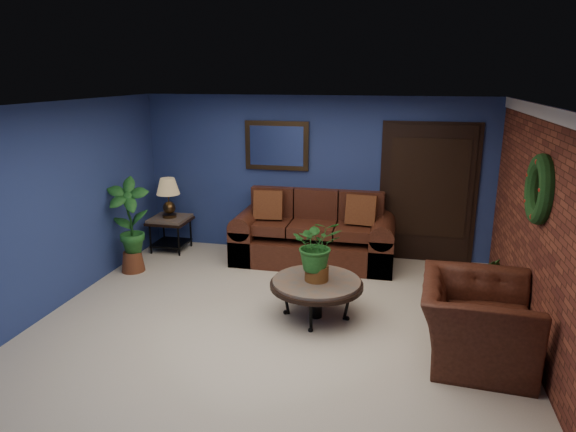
% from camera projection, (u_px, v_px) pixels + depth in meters
% --- Properties ---
extents(floor, '(5.50, 5.50, 0.00)m').
position_uv_depth(floor, '(278.00, 319.00, 6.09)').
color(floor, beige).
rests_on(floor, ground).
extents(wall_back, '(5.50, 0.04, 2.50)m').
position_uv_depth(wall_back, '(314.00, 176.00, 8.11)').
color(wall_back, navy).
rests_on(wall_back, ground).
extents(wall_left, '(0.04, 5.00, 2.50)m').
position_uv_depth(wall_left, '(61.00, 205.00, 6.32)').
color(wall_left, navy).
rests_on(wall_left, ground).
extents(wall_right_brick, '(0.04, 5.00, 2.50)m').
position_uv_depth(wall_right_brick, '(541.00, 234.00, 5.18)').
color(wall_right_brick, brown).
rests_on(wall_right_brick, ground).
extents(ceiling, '(5.50, 5.00, 0.02)m').
position_uv_depth(ceiling, '(277.00, 104.00, 5.42)').
color(ceiling, silver).
rests_on(ceiling, wall_back).
extents(crown_molding, '(0.03, 5.00, 0.14)m').
position_uv_depth(crown_molding, '(554.00, 116.00, 4.87)').
color(crown_molding, white).
rests_on(crown_molding, wall_right_brick).
extents(wall_mirror, '(1.02, 0.06, 0.77)m').
position_uv_depth(wall_mirror, '(277.00, 146.00, 8.07)').
color(wall_mirror, '#473119').
rests_on(wall_mirror, wall_back).
extents(closet_door, '(1.44, 0.06, 2.18)m').
position_uv_depth(closet_door, '(428.00, 194.00, 7.77)').
color(closet_door, black).
rests_on(closet_door, wall_back).
extents(wreath, '(0.16, 0.72, 0.72)m').
position_uv_depth(wreath, '(540.00, 189.00, 5.12)').
color(wreath, black).
rests_on(wreath, wall_right_brick).
extents(sofa, '(2.43, 1.05, 1.09)m').
position_uv_depth(sofa, '(315.00, 238.00, 7.94)').
color(sofa, '#4A2115').
rests_on(sofa, ground).
extents(coffee_table, '(1.10, 1.10, 0.47)m').
position_uv_depth(coffee_table, '(316.00, 285.00, 6.04)').
color(coffee_table, '#544F49').
rests_on(coffee_table, ground).
extents(end_table, '(0.62, 0.62, 0.56)m').
position_uv_depth(end_table, '(170.00, 225.00, 8.38)').
color(end_table, '#544F49').
rests_on(end_table, ground).
extents(table_lamp, '(0.37, 0.37, 0.62)m').
position_uv_depth(table_lamp, '(168.00, 193.00, 8.23)').
color(table_lamp, '#473119').
rests_on(table_lamp, end_table).
extents(side_chair, '(0.39, 0.39, 0.89)m').
position_uv_depth(side_chair, '(349.00, 231.00, 7.82)').
color(side_chair, brown).
rests_on(side_chair, ground).
extents(armchair, '(1.17, 1.32, 0.81)m').
position_uv_depth(armchair, '(476.00, 321.00, 5.17)').
color(armchair, '#4A2115').
rests_on(armchair, ground).
extents(coffee_plant, '(0.66, 0.61, 0.75)m').
position_uv_depth(coffee_plant, '(317.00, 247.00, 5.92)').
color(coffee_plant, brown).
rests_on(coffee_plant, coffee_table).
extents(floor_plant, '(0.39, 0.33, 0.77)m').
position_uv_depth(floor_plant, '(483.00, 288.00, 6.01)').
color(floor_plant, brown).
rests_on(floor_plant, ground).
extents(tall_plant, '(0.69, 0.55, 1.39)m').
position_uv_depth(tall_plant, '(130.00, 222.00, 7.39)').
color(tall_plant, brown).
rests_on(tall_plant, ground).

